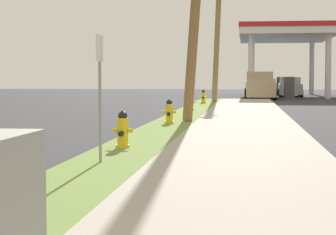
% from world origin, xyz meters
% --- Properties ---
extents(fire_hydrant_second, '(0.42, 0.38, 0.74)m').
position_xyz_m(fire_hydrant_second, '(0.55, 10.53, 0.45)').
color(fire_hydrant_second, yellow).
rests_on(fire_hydrant_second, grass_verge).
extents(fire_hydrant_third, '(0.42, 0.37, 0.74)m').
position_xyz_m(fire_hydrant_third, '(0.67, 17.26, 0.45)').
color(fire_hydrant_third, yellow).
rests_on(fire_hydrant_third, grass_verge).
extents(fire_hydrant_fourth, '(0.42, 0.37, 0.74)m').
position_xyz_m(fire_hydrant_fourth, '(0.60, 25.36, 0.45)').
color(fire_hydrant_fourth, yellow).
rests_on(fire_hydrant_fourth, grass_verge).
extents(fire_hydrant_fifth, '(0.42, 0.38, 0.74)m').
position_xyz_m(fire_hydrant_fifth, '(0.67, 32.54, 0.45)').
color(fire_hydrant_fifth, yellow).
rests_on(fire_hydrant_fifth, grass_verge).
extents(utility_pole_background, '(0.81, 1.64, 8.88)m').
position_xyz_m(utility_pole_background, '(1.29, 35.84, 4.64)').
color(utility_pole_background, '#937047').
rests_on(utility_pole_background, grass_verge).
extents(street_sign_post, '(0.05, 0.36, 2.12)m').
position_xyz_m(street_sign_post, '(0.61, 8.38, 1.63)').
color(street_sign_post, gray).
rests_on(street_sign_post, grass_verge).
extents(car_silver_by_near_pump, '(2.03, 4.54, 1.57)m').
position_xyz_m(car_silver_by_near_pump, '(6.62, 49.98, 0.72)').
color(car_silver_by_near_pump, '#BCBCC1').
rests_on(car_silver_by_near_pump, ground).
extents(truck_teal_at_forecourt, '(2.47, 5.53, 1.97)m').
position_xyz_m(truck_teal_at_forecourt, '(4.26, 53.67, 0.91)').
color(truck_teal_at_forecourt, '#197075').
rests_on(truck_teal_at_forecourt, ground).
extents(truck_tan_on_apron, '(2.18, 5.42, 1.97)m').
position_xyz_m(truck_tan_on_apron, '(4.01, 42.68, 0.91)').
color(truck_tan_on_apron, tan).
rests_on(truck_tan_on_apron, ground).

